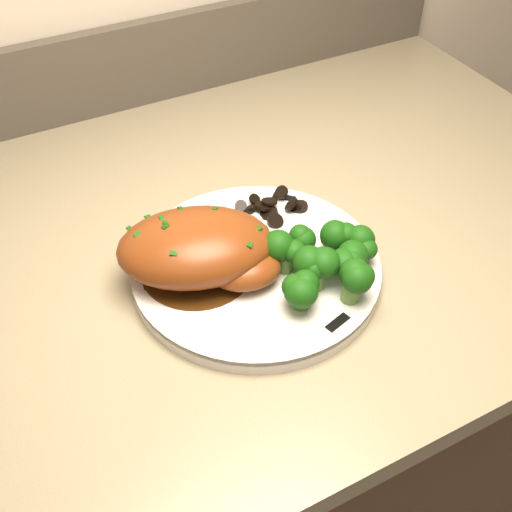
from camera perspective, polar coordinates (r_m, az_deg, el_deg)
name	(u,v)px	position (r m, az deg, el deg)	size (l,w,h in m)	color
plate	(256,269)	(0.68, 0.00, -1.14)	(0.26, 0.26, 0.02)	silver
rim_accent_0	(284,198)	(0.76, 2.50, 5.21)	(0.03, 0.01, 0.00)	black
rim_accent_1	(147,280)	(0.67, -9.63, -2.13)	(0.03, 0.01, 0.00)	black
rim_accent_2	(338,323)	(0.62, 7.27, -5.91)	(0.03, 0.01, 0.00)	black
gravy_pool	(197,269)	(0.67, -5.22, -1.12)	(0.12, 0.12, 0.00)	#3D210B
chicken_breast	(201,249)	(0.65, -4.89, 0.59)	(0.19, 0.16, 0.06)	brown
mushroom_pile	(264,211)	(0.73, 0.73, 3.99)	(0.08, 0.06, 0.02)	black
broccoli_florets	(327,258)	(0.65, 6.33, -0.18)	(0.12, 0.11, 0.04)	#557F36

